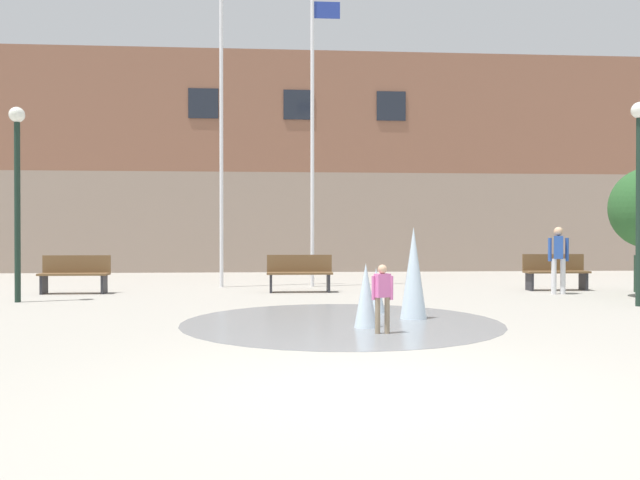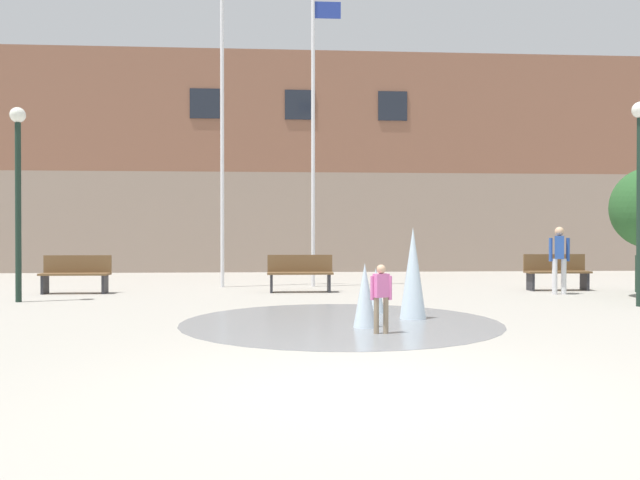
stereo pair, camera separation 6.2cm
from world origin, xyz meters
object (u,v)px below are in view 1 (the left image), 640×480
(flagpole_right, at_px, (313,128))
(child_in_fountain, at_px, (382,293))
(lamp_post_left_lane, at_px, (17,176))
(lamp_post_right_lane, at_px, (639,173))
(park_bench_near_trashcan, at_px, (300,273))
(park_bench_far_right, at_px, (555,271))
(flagpole_left, at_px, (222,112))
(adult_watching, at_px, (558,255))
(park_bench_far_left, at_px, (75,273))

(flagpole_right, bearing_deg, child_in_fountain, -86.39)
(lamp_post_left_lane, height_order, lamp_post_right_lane, lamp_post_left_lane)
(lamp_post_left_lane, relative_size, lamp_post_right_lane, 1.01)
(flagpole_right, relative_size, lamp_post_left_lane, 1.99)
(flagpole_right, distance_m, lamp_post_left_lane, 7.44)
(park_bench_near_trashcan, relative_size, child_in_fountain, 1.62)
(park_bench_far_right, relative_size, flagpole_left, 0.18)
(park_bench_far_right, relative_size, adult_watching, 1.01)
(adult_watching, xyz_separation_m, flagpole_left, (-8.09, 2.55, 3.75))
(park_bench_near_trashcan, distance_m, adult_watching, 6.17)
(park_bench_far_left, relative_size, lamp_post_left_lane, 0.39)
(lamp_post_left_lane, distance_m, lamp_post_right_lane, 12.59)
(park_bench_far_left, bearing_deg, park_bench_near_trashcan, -0.06)
(adult_watching, relative_size, flagpole_left, 0.18)
(lamp_post_right_lane, bearing_deg, park_bench_far_left, 163.82)
(adult_watching, height_order, lamp_post_left_lane, lamp_post_left_lane)
(child_in_fountain, height_order, flagpole_right, flagpole_right)
(flagpole_left, bearing_deg, flagpole_right, 0.00)
(adult_watching, xyz_separation_m, child_in_fountain, (-5.14, -5.51, -0.35))
(child_in_fountain, xyz_separation_m, lamp_post_right_lane, (5.61, 3.01, 2.03))
(adult_watching, height_order, flagpole_right, flagpole_right)
(park_bench_far_left, xyz_separation_m, park_bench_far_right, (11.85, 0.07, 0.00))
(flagpole_right, bearing_deg, park_bench_far_left, -164.65)
(adult_watching, xyz_separation_m, lamp_post_right_lane, (0.47, -2.50, 1.68))
(child_in_fountain, height_order, lamp_post_left_lane, lamp_post_left_lane)
(park_bench_far_left, xyz_separation_m, park_bench_near_trashcan, (5.37, -0.01, 0.00))
(adult_watching, distance_m, flagpole_left, 9.27)
(child_in_fountain, bearing_deg, park_bench_far_right, -153.16)
(park_bench_far_left, distance_m, flagpole_left, 5.61)
(park_bench_near_trashcan, bearing_deg, lamp_post_left_lane, -162.61)
(adult_watching, bearing_deg, lamp_post_left_lane, 117.57)
(park_bench_far_right, distance_m, flagpole_left, 9.60)
(child_in_fountain, bearing_deg, lamp_post_left_lane, -56.67)
(park_bench_far_right, bearing_deg, park_bench_near_trashcan, -179.30)
(park_bench_near_trashcan, height_order, lamp_post_right_lane, lamp_post_right_lane)
(child_in_fountain, distance_m, lamp_post_right_lane, 6.68)
(child_in_fountain, relative_size, lamp_post_right_lane, 0.25)
(adult_watching, height_order, lamp_post_right_lane, lamp_post_right_lane)
(park_bench_far_left, bearing_deg, flagpole_left, 25.35)
(flagpole_left, bearing_deg, lamp_post_right_lane, -30.55)
(park_bench_near_trashcan, height_order, child_in_fountain, child_in_fountain)
(flagpole_left, bearing_deg, park_bench_near_trashcan, -38.50)
(park_bench_far_right, height_order, lamp_post_right_lane, lamp_post_right_lane)
(child_in_fountain, distance_m, flagpole_left, 9.52)
(child_in_fountain, relative_size, flagpole_right, 0.12)
(park_bench_near_trashcan, relative_size, adult_watching, 1.01)
(park_bench_far_right, xyz_separation_m, lamp_post_left_lane, (-12.43, -1.94, 2.16))
(lamp_post_right_lane, bearing_deg, adult_watching, 100.59)
(park_bench_far_left, relative_size, flagpole_right, 0.20)
(park_bench_far_left, bearing_deg, adult_watching, -4.79)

